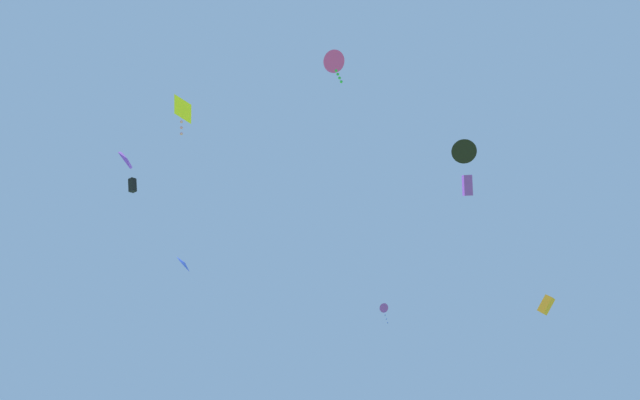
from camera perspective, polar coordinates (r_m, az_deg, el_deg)
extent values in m
cone|color=purple|center=(30.31, 8.17, -13.53)|extent=(0.72, 0.58, 0.56)
sphere|color=blue|center=(30.15, 8.36, -14.40)|extent=(0.07, 0.07, 0.07)
sphere|color=blue|center=(30.09, 8.51, -14.85)|extent=(0.07, 0.07, 0.07)
sphere|color=blue|center=(30.03, 8.66, -15.30)|extent=(0.07, 0.07, 0.07)
cone|color=black|center=(17.47, 17.98, 5.95)|extent=(1.10, 0.99, 0.74)
pyramid|color=yellow|center=(27.58, -17.07, 11.05)|extent=(1.44, 1.54, 0.81)
sphere|color=pink|center=(26.69, -17.35, 9.55)|extent=(0.16, 0.16, 0.16)
sphere|color=pink|center=(26.24, -17.35, 8.85)|extent=(0.16, 0.16, 0.16)
sphere|color=pink|center=(25.79, -17.35, 8.12)|extent=(0.16, 0.16, 0.16)
cone|color=blue|center=(34.01, -17.04, -7.77)|extent=(1.39, 1.65, 1.19)
cube|color=orange|center=(38.10, 27.00, -11.89)|extent=(1.32, 1.36, 1.36)
cube|color=purple|center=(29.40, 18.37, 1.79)|extent=(0.62, 1.21, 1.35)
cone|color=#D6389E|center=(27.35, 1.85, 17.34)|extent=(1.67, 1.58, 1.07)
sphere|color=green|center=(26.58, 2.08, 16.25)|extent=(0.16, 0.16, 0.16)
sphere|color=green|center=(26.24, 2.30, 15.82)|extent=(0.16, 0.16, 0.16)
sphere|color=green|center=(25.89, 2.52, 15.37)|extent=(0.16, 0.16, 0.16)
sphere|color=green|center=(25.55, 2.74, 14.91)|extent=(0.16, 0.16, 0.16)
cube|color=black|center=(45.17, -22.92, 1.77)|extent=(0.94, 1.08, 1.42)
pyramid|color=purple|center=(31.48, -23.50, 4.78)|extent=(1.31, 1.36, 1.39)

